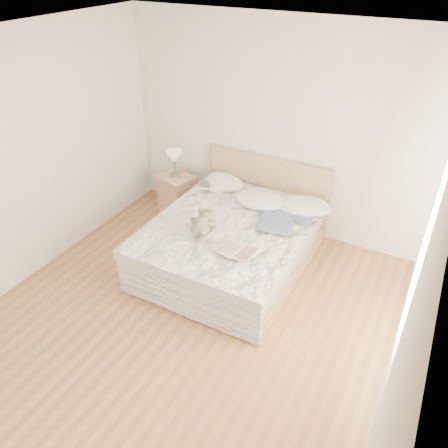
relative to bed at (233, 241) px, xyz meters
The scene contains 16 objects.
floor 1.23m from the bed, 90.00° to the right, with size 4.00×4.50×0.00m, color brown.
ceiling 2.67m from the bed, 90.00° to the right, with size 4.00×4.50×0.00m, color white.
wall_back 1.49m from the bed, 90.00° to the left, with size 4.00×0.02×2.70m, color silver.
wall_left 2.55m from the bed, 149.21° to the right, with size 0.02×4.50×2.70m, color silver.
wall_right 2.55m from the bed, 30.79° to the right, with size 0.02×4.50×2.70m, color silver.
window 2.46m from the bed, 24.16° to the right, with size 0.02×1.30×1.10m, color white.
bed is the anchor object (origin of this frame).
nightstand 1.45m from the bed, 150.71° to the left, with size 0.45×0.40×0.56m, color tan.
table_lamp 1.58m from the bed, 150.19° to the left, with size 0.29×0.29×0.36m.
pillow_left 0.97m from the bed, 124.59° to the left, with size 0.57×0.40×0.17m, color white.
pillow_middle 0.64m from the bed, 79.57° to the left, with size 0.66×0.46×0.20m, color silver.
pillow_right 0.96m from the bed, 45.20° to the left, with size 0.65×0.45×0.19m, color silver.
blouse 0.61m from the bed, 26.55° to the left, with size 0.61×0.65×0.02m, color #38476B, non-canonical shape.
photo_book 0.89m from the bed, 137.65° to the left, with size 0.36×0.25×0.03m, color silver.
childrens_book 0.72m from the bed, 58.75° to the right, with size 0.41×0.27×0.03m, color beige.
teddy_bear 0.57m from the bed, 115.77° to the right, with size 0.26×0.36×0.19m, color #675C50, non-canonical shape.
Camera 1 is at (1.92, -2.63, 3.33)m, focal length 35.00 mm.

